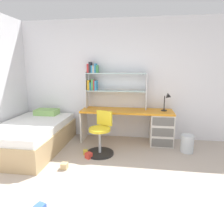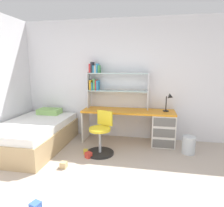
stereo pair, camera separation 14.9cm
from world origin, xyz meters
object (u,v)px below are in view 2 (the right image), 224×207
Objects in this scene: bed_platform at (34,134)px; toy_block_red_3 at (88,155)px; bookshelf_hutch at (108,82)px; swivel_chair at (101,137)px; toy_block_yellow_2 at (86,152)px; desk_lamp at (170,100)px; toy_block_natural_0 at (64,165)px; waste_bin at (189,145)px; toy_block_blue_1 at (36,207)px; desk at (152,125)px.

bed_platform is 1.26m from toy_block_red_3.
bookshelf_hutch is at bearing 82.12° from toy_block_red_3.
toy_block_yellow_2 is at bearing -162.99° from swivel_chair.
desk_lamp is 0.48× the size of swivel_chair.
bookshelf_hutch reaches higher than toy_block_yellow_2.
toy_block_red_3 reaches higher than toy_block_natural_0.
waste_bin is (0.35, -0.38, -0.79)m from desk_lamp.
toy_block_red_3 reaches higher than toy_block_yellow_2.
swivel_chair reaches higher than waste_bin.
desk_lamp is (1.30, -0.16, -0.33)m from bookshelf_hutch.
toy_block_blue_1 is (-0.37, -1.62, -0.26)m from swivel_chair.
toy_block_blue_1 is 1.24× the size of toy_block_yellow_2.
desk reaches higher than toy_block_yellow_2.
toy_block_blue_1 is (-1.32, -2.29, -0.35)m from desk.
bed_platform is at bearing -149.67° from bookshelf_hutch.
swivel_chair reaches higher than toy_block_yellow_2.
desk is 0.64m from desk_lamp.
toy_block_red_3 is (-1.45, -0.90, -0.91)m from desk_lamp.
waste_bin is at bearing 16.27° from toy_block_red_3.
waste_bin reaches higher than toy_block_red_3.
bookshelf_hutch reaches higher than swivel_chair.
bed_platform is 3.03m from waste_bin.
toy_block_natural_0 is 0.97m from toy_block_blue_1.
swivel_chair is at bearing -169.80° from waste_bin.
waste_bin is at bearing 11.21° from toy_block_yellow_2.
bed_platform reaches higher than toy_block_yellow_2.
desk_lamp is at bearing 37.24° from toy_block_natural_0.
desk is 23.29× the size of toy_block_yellow_2.
toy_block_natural_0 is (-0.46, -0.65, -0.27)m from swivel_chair.
toy_block_natural_0 is at bearing -36.18° from bed_platform.
toy_block_red_3 is at bearing -141.36° from desk.
toy_block_red_3 is (-1.12, -0.90, -0.35)m from desk.
bookshelf_hutch reaches higher than desk_lamp.
swivel_chair is (-0.95, -0.67, -0.09)m from desk.
toy_block_blue_1 is (1.02, -1.65, -0.22)m from bed_platform.
desk_lamp is 3.87× the size of toy_block_natural_0.
waste_bin reaches higher than toy_block_yellow_2.
desk_lamp is at bearing 25.93° from toy_block_yellow_2.
toy_block_red_3 is (1.22, -0.26, -0.22)m from bed_platform.
waste_bin is (3.02, 0.27, -0.10)m from bed_platform.
swivel_chair reaches higher than toy_block_natural_0.
bookshelf_hutch is (-0.98, 0.16, 0.89)m from desk.
waste_bin is 3.27× the size of toy_block_red_3.
bookshelf_hutch is 16.02× the size of toy_block_yellow_2.
toy_block_blue_1 reaches higher than toy_block_yellow_2.
desk_lamp is at bearing 31.92° from toy_block_red_3.
desk reaches higher than waste_bin.
swivel_chair is at bearing -145.00° from desk.
toy_block_yellow_2 is at bearing -154.07° from desk_lamp.
toy_block_natural_0 is at bearing 95.68° from toy_block_blue_1.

